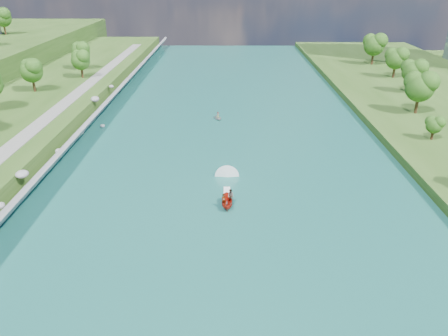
{
  "coord_description": "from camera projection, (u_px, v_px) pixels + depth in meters",
  "views": [
    {
      "loc": [
        0.28,
        -41.5,
        27.93
      ],
      "look_at": [
        -0.21,
        14.52,
        2.5
      ],
      "focal_mm": 35.0,
      "sensor_mm": 36.0,
      "label": 1
    }
  ],
  "objects": [
    {
      "name": "ground",
      "position": [
        225.0,
        241.0,
        49.33
      ],
      "size": [
        260.0,
        260.0,
        0.0
      ],
      "primitive_type": "plane",
      "color": "#2D5119",
      "rests_on": "ground"
    },
    {
      "name": "river_water",
      "position": [
        226.0,
        168.0,
        67.52
      ],
      "size": [
        55.0,
        240.0,
        0.1
      ],
      "primitive_type": "cube",
      "color": "#17594C",
      "rests_on": "ground"
    },
    {
      "name": "riprap_bank",
      "position": [
        56.0,
        159.0,
        66.29
      ],
      "size": [
        4.35,
        236.0,
        4.48
      ],
      "color": "slate",
      "rests_on": "ground"
    },
    {
      "name": "riverside_path",
      "position": [
        12.0,
        146.0,
        66.33
      ],
      "size": [
        3.0,
        200.0,
        0.1
      ],
      "primitive_type": "cube",
      "color": "gray",
      "rests_on": "berm_west"
    },
    {
      "name": "motorboat",
      "position": [
        227.0,
        195.0,
        58.0
      ],
      "size": [
        3.6,
        18.59,
        2.16
      ],
      "rotation": [
        0.0,
        0.0,
        3.15
      ],
      "color": "#AD1C0D",
      "rests_on": "river_water"
    },
    {
      "name": "raft",
      "position": [
        218.0,
        117.0,
        89.4
      ],
      "size": [
        2.68,
        3.14,
        1.47
      ],
      "rotation": [
        0.0,
        0.0,
        0.34
      ],
      "color": "gray",
      "rests_on": "river_water"
    }
  ]
}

